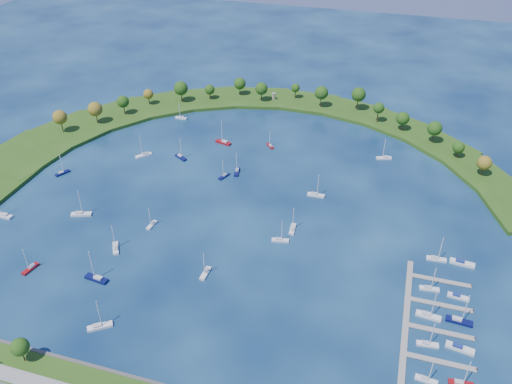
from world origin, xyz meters
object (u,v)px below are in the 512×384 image
(moored_boat_11, at_px, (280,239))
(moored_boat_16, at_px, (100,326))
(harbor_tower, at_px, (274,96))
(moored_boat_0, at_px, (224,176))
(moored_boat_12, at_px, (384,157))
(docked_boat_2, at_px, (426,379))
(moored_boat_10, at_px, (270,145))
(docked_boat_8, at_px, (429,288))
(moored_boat_2, at_px, (293,229))
(docked_boat_9, at_px, (458,297))
(moored_boat_7, at_px, (62,172))
(moored_boat_17, at_px, (97,278))
(moored_boat_6, at_px, (30,268))
(docked_boat_7, at_px, (459,320))
(moored_boat_18, at_px, (237,171))
(docked_boat_3, at_px, (461,383))
(docked_boat_10, at_px, (436,258))
(docked_boat_11, at_px, (462,263))
(moored_boat_8, at_px, (3,215))
(moored_boat_19, at_px, (316,194))
(moored_boat_4, at_px, (152,224))
(moored_boat_1, at_px, (181,117))
(moored_boat_9, at_px, (116,248))
(moored_boat_14, at_px, (223,142))
(moored_boat_5, at_px, (144,155))
(moored_boat_15, at_px, (181,157))
(docked_boat_4, at_px, (427,344))
(moored_boat_3, at_px, (205,272))
(docked_boat_6, at_px, (428,315))
(moored_boat_13, at_px, (81,214))

(moored_boat_11, height_order, moored_boat_16, moored_boat_16)
(harbor_tower, distance_m, moored_boat_0, 95.49)
(moored_boat_12, bearing_deg, docked_boat_2, 81.59)
(moored_boat_10, relative_size, docked_boat_8, 0.87)
(moored_boat_11, relative_size, moored_boat_12, 0.91)
(moored_boat_2, bearing_deg, docked_boat_9, -111.92)
(moored_boat_7, bearing_deg, moored_boat_17, -108.42)
(moored_boat_6, bearing_deg, docked_boat_8, 113.93)
(docked_boat_7, bearing_deg, moored_boat_18, 149.81)
(docked_boat_3, xyz_separation_m, docked_boat_10, (-8.11, 58.84, 0.01))
(harbor_tower, distance_m, moored_boat_2, 134.86)
(docked_boat_11, bearing_deg, moored_boat_2, -175.75)
(moored_boat_0, xyz_separation_m, moored_boat_8, (-85.02, -60.39, 0.10))
(moored_boat_19, distance_m, docked_boat_10, 64.23)
(moored_boat_7, relative_size, moored_boat_18, 0.95)
(moored_boat_4, height_order, docked_boat_10, docked_boat_10)
(moored_boat_18, xyz_separation_m, docked_boat_2, (96.72, -101.07, -0.04))
(moored_boat_6, height_order, moored_boat_18, moored_boat_18)
(moored_boat_1, height_order, moored_boat_10, moored_boat_1)
(moored_boat_17, height_order, docked_boat_8, moored_boat_17)
(moored_boat_0, distance_m, moored_boat_9, 70.51)
(moored_boat_14, distance_m, moored_boat_18, 32.31)
(moored_boat_5, relative_size, moored_boat_7, 1.18)
(moored_boat_15, relative_size, docked_boat_4, 1.12)
(moored_boat_10, relative_size, docked_boat_4, 0.88)
(moored_boat_1, distance_m, moored_boat_10, 64.50)
(docked_boat_2, bearing_deg, moored_boat_1, 142.17)
(moored_boat_3, distance_m, docked_boat_11, 103.21)
(moored_boat_7, xyz_separation_m, docked_boat_3, (192.62, -72.59, 0.00))
(moored_boat_16, relative_size, docked_boat_9, 1.59)
(moored_boat_5, distance_m, moored_boat_10, 69.50)
(moored_boat_2, bearing_deg, docked_boat_11, -95.81)
(moored_boat_2, xyz_separation_m, docked_boat_2, (58.29, -62.81, -0.03))
(docked_boat_8, bearing_deg, moored_boat_17, -170.85)
(moored_boat_16, bearing_deg, docked_boat_2, -30.22)
(moored_boat_7, bearing_deg, moored_boat_10, -29.15)
(moored_boat_7, xyz_separation_m, moored_boat_17, (57.98, -63.73, 0.09))
(moored_boat_8, xyz_separation_m, moored_boat_16, (76.23, -45.11, -0.03))
(moored_boat_18, xyz_separation_m, docked_boat_6, (96.69, -73.21, 0.04))
(moored_boat_8, xyz_separation_m, moored_boat_10, (99.08, 97.61, -0.12))
(harbor_tower, distance_m, moored_boat_19, 109.66)
(moored_boat_19, bearing_deg, moored_boat_11, -102.50)
(moored_boat_5, height_order, docked_boat_8, moored_boat_5)
(docked_boat_4, distance_m, docked_boat_7, 17.29)
(moored_boat_13, bearing_deg, moored_boat_12, 16.14)
(harbor_tower, bearing_deg, docked_boat_10, -51.44)
(moored_boat_5, distance_m, docked_boat_4, 174.14)
(moored_boat_1, xyz_separation_m, moored_boat_9, (23.13, -121.68, 0.03))
(moored_boat_9, height_order, docked_boat_8, moored_boat_9)
(docked_boat_2, bearing_deg, moored_boat_2, 140.29)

